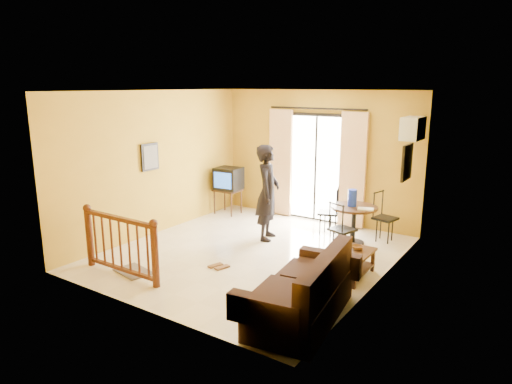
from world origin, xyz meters
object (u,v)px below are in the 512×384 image
Objects in this scene: sofa at (305,294)px; standing_person at (268,193)px; television at (229,179)px; dining_table at (354,214)px; coffee_table at (352,261)px.

standing_person is (-2.06, 2.37, 0.57)m from sofa.
television is 0.70× the size of dining_table.
dining_table is (3.14, -0.32, -0.26)m from television.
television is 4.16m from coffee_table.
sofa is (0.58, -3.03, -0.23)m from dining_table.
dining_table is at bearing -85.59° from standing_person.
sofa is 3.19m from standing_person.
sofa is at bearing -158.88° from standing_person.
coffee_table is at bearing -131.22° from standing_person.
television reaches higher than sofa.
standing_person is at bearing 123.06° from sofa.
dining_table reaches higher than coffee_table.
coffee_table is at bearing 82.44° from sofa.
standing_person reaches higher than dining_table.
coffee_table is 1.57m from sofa.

